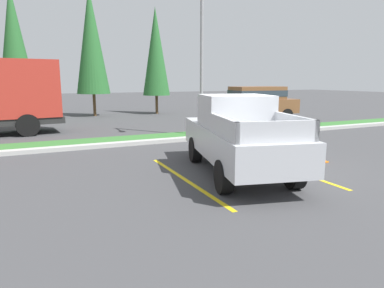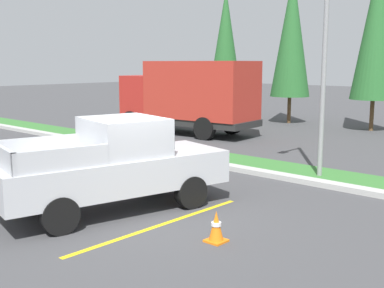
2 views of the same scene
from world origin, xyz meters
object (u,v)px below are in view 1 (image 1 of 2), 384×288
Objects in this scene: street_light at (203,41)px; cypress_tree_right_inner at (156,52)px; pickup_truck_main at (238,135)px; cypress_tree_center at (91,41)px; traffic_cone at (321,153)px; cypress_tree_left_inner at (14,41)px; suv_distant at (258,101)px.

cypress_tree_right_inner is at bearing 81.87° from street_light.
cypress_tree_right_inner is (3.44, 16.71, 3.44)m from pickup_truck_main.
cypress_tree_center reaches higher than traffic_cone.
cypress_tree_center reaches higher than street_light.
cypress_tree_left_inner is 19.60m from traffic_cone.
suv_distant is 15.50m from cypress_tree_left_inner.
street_light reaches higher than traffic_cone.
traffic_cone is at bearing -79.54° from street_light.
cypress_tree_left_inner is 0.96× the size of cypress_tree_center.
pickup_truck_main is 1.18× the size of suv_distant.
street_light is at bearing 72.20° from pickup_truck_main.
suv_distant is at bearing 65.15° from traffic_cone.
street_light is 10.91m from cypress_tree_right_inner.
traffic_cone is at bearing -62.80° from cypress_tree_left_inner.
traffic_cone is (-4.41, -9.53, -0.95)m from suv_distant.
cypress_tree_right_inner reaches higher than suv_distant.
cypress_tree_left_inner is at bearing 150.51° from suv_distant.
cypress_tree_left_inner is 13.75× the size of traffic_cone.
cypress_tree_center is (-1.04, 16.94, 4.03)m from pickup_truck_main.
street_light is 11.44m from cypress_tree_center.
cypress_tree_center reaches higher than cypress_tree_left_inner.
cypress_tree_right_inner is (9.16, -0.21, -0.38)m from cypress_tree_left_inner.
street_light is (1.90, 5.92, 3.08)m from pickup_truck_main.
pickup_truck_main is 0.67× the size of cypress_tree_left_inner.
suv_distant is 0.57× the size of cypress_tree_left_inner.
pickup_truck_main is at bearing -71.34° from cypress_tree_left_inner.
pickup_truck_main is 0.77× the size of street_light.
suv_distant is at bearing -41.33° from cypress_tree_center.
traffic_cone is at bearing -0.48° from pickup_truck_main.
street_light is at bearing -55.33° from cypress_tree_left_inner.
cypress_tree_left_inner is 9.17m from cypress_tree_right_inner.
cypress_tree_left_inner is at bearing 117.20° from traffic_cone.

